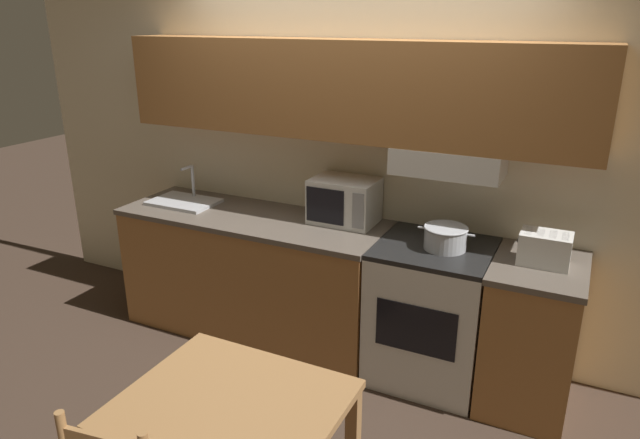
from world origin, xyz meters
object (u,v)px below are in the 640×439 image
object	(u,v)px
microwave	(344,201)
sink_basin	(184,201)
cooking_pot	(445,237)
toaster	(545,248)
dining_table	(231,425)
stove_range	(430,312)

from	to	relation	value
microwave	sink_basin	world-z (taller)	microwave
cooking_pot	sink_basin	world-z (taller)	sink_basin
cooking_pot	microwave	distance (m)	0.75
microwave	cooking_pot	bearing A→B (deg)	-12.72
microwave	sink_basin	xyz separation A→B (m)	(-1.23, -0.15, -0.13)
microwave	toaster	bearing A→B (deg)	-6.31
microwave	dining_table	bearing A→B (deg)	-81.33
stove_range	sink_basin	world-z (taller)	sink_basin
stove_range	microwave	distance (m)	0.91
cooking_pot	microwave	bearing A→B (deg)	167.28
stove_range	cooking_pot	xyz separation A→B (m)	(0.06, -0.01, 0.52)
stove_range	toaster	size ratio (longest dim) A/B	3.16
toaster	sink_basin	xyz separation A→B (m)	(-2.51, -0.01, -0.07)
stove_range	toaster	world-z (taller)	toaster
microwave	sink_basin	distance (m)	1.24
sink_basin	cooking_pot	bearing A→B (deg)	-0.28
stove_range	microwave	size ratio (longest dim) A/B	2.10
stove_range	sink_basin	distance (m)	1.95
cooking_pot	microwave	world-z (taller)	microwave
sink_basin	dining_table	distance (m)	2.20
dining_table	microwave	bearing A→B (deg)	98.67
toaster	sink_basin	world-z (taller)	sink_basin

